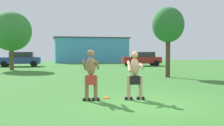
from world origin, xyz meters
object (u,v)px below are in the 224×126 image
object	(u,v)px
frisbee	(106,98)
car_blue_mid_lot	(20,59)
tree_right_field	(11,31)
player_in_red	(91,74)
player_with_cap	(135,73)
car_red_near_post	(142,59)
tree_left_field	(168,25)

from	to	relation	value
frisbee	car_blue_mid_lot	distance (m)	22.36
car_blue_mid_lot	tree_right_field	world-z (taller)	tree_right_field
player_in_red	car_blue_mid_lot	distance (m)	22.58
player_with_cap	car_blue_mid_lot	xyz separation A→B (m)	(-5.43, 22.40, -0.07)
frisbee	car_blue_mid_lot	xyz separation A→B (m)	(-4.56, 21.87, 0.81)
player_with_cap	frisbee	distance (m)	1.35
player_with_cap	car_blue_mid_lot	bearing A→B (deg)	103.62
player_in_red	car_red_near_post	xyz separation A→B (m)	(9.34, 20.34, -0.06)
player_in_red	frisbee	xyz separation A→B (m)	(0.59, 0.35, -0.87)
player_with_cap	frisbee	xyz separation A→B (m)	(-0.87, 0.53, -0.88)
player_with_cap	player_in_red	size ratio (longest dim) A/B	0.97
tree_left_field	tree_right_field	size ratio (longest dim) A/B	0.86
player_in_red	player_with_cap	bearing A→B (deg)	-6.93
tree_left_field	tree_right_field	xyz separation A→B (m)	(-10.39, 9.51, 0.12)
car_red_near_post	tree_right_field	distance (m)	14.35
player_with_cap	car_red_near_post	bearing A→B (deg)	69.00
player_in_red	tree_left_field	xyz separation A→B (m)	(6.14, 7.01, 2.39)
tree_right_field	car_red_near_post	bearing A→B (deg)	15.68
player_with_cap	player_in_red	bearing A→B (deg)	173.07
frisbee	tree_right_field	size ratio (longest dim) A/B	0.06
tree_left_field	player_with_cap	bearing A→B (deg)	-123.07
player_in_red	car_blue_mid_lot	xyz separation A→B (m)	(-3.97, 22.22, -0.06)
frisbee	player_in_red	bearing A→B (deg)	-149.19
tree_right_field	tree_left_field	bearing A→B (deg)	-42.47
frisbee	tree_left_field	distance (m)	9.26
player_with_cap	tree_right_field	size ratio (longest dim) A/B	0.32
player_in_red	car_red_near_post	distance (m)	22.38
player_in_red	car_blue_mid_lot	bearing A→B (deg)	100.12
tree_right_field	player_in_red	bearing A→B (deg)	-75.57
frisbee	car_blue_mid_lot	bearing A→B (deg)	101.77
car_red_near_post	tree_left_field	bearing A→B (deg)	-103.49
tree_left_field	tree_right_field	bearing A→B (deg)	137.53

